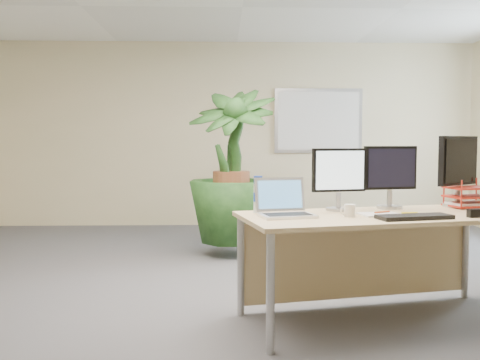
{
  "coord_description": "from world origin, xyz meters",
  "views": [
    {
      "loc": [
        -0.22,
        -3.93,
        1.23
      ],
      "look_at": [
        -0.08,
        0.35,
        0.93
      ],
      "focal_mm": 40.0,
      "sensor_mm": 36.0,
      "label": 1
    }
  ],
  "objects_px": {
    "desk": "(376,234)",
    "monitor_right": "(390,173)",
    "monitor_left": "(339,175)",
    "laptop": "(284,207)",
    "floor_plant": "(231,187)"
  },
  "relations": [
    {
      "from": "monitor_right",
      "to": "laptop",
      "type": "height_order",
      "value": "monitor_right"
    },
    {
      "from": "monitor_left",
      "to": "floor_plant",
      "type": "bearing_deg",
      "value": 110.25
    },
    {
      "from": "floor_plant",
      "to": "monitor_left",
      "type": "xyz_separation_m",
      "value": [
        0.73,
        -1.99,
        0.25
      ]
    },
    {
      "from": "monitor_left",
      "to": "monitor_right",
      "type": "relative_size",
      "value": 0.97
    },
    {
      "from": "desk",
      "to": "monitor_right",
      "type": "relative_size",
      "value": 4.47
    },
    {
      "from": "desk",
      "to": "laptop",
      "type": "xyz_separation_m",
      "value": [
        -0.67,
        -0.16,
        0.22
      ]
    },
    {
      "from": "floor_plant",
      "to": "monitor_right",
      "type": "bearing_deg",
      "value": -58.7
    },
    {
      "from": "monitor_left",
      "to": "laptop",
      "type": "distance_m",
      "value": 0.53
    },
    {
      "from": "desk",
      "to": "laptop",
      "type": "distance_m",
      "value": 0.72
    },
    {
      "from": "desk",
      "to": "floor_plant",
      "type": "distance_m",
      "value": 2.32
    },
    {
      "from": "desk",
      "to": "monitor_left",
      "type": "relative_size",
      "value": 4.63
    },
    {
      "from": "monitor_right",
      "to": "laptop",
      "type": "distance_m",
      "value": 0.93
    },
    {
      "from": "monitor_right",
      "to": "monitor_left",
      "type": "bearing_deg",
      "value": -164.22
    },
    {
      "from": "desk",
      "to": "monitor_right",
      "type": "height_order",
      "value": "monitor_right"
    },
    {
      "from": "desk",
      "to": "laptop",
      "type": "relative_size",
      "value": 5.11
    }
  ]
}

